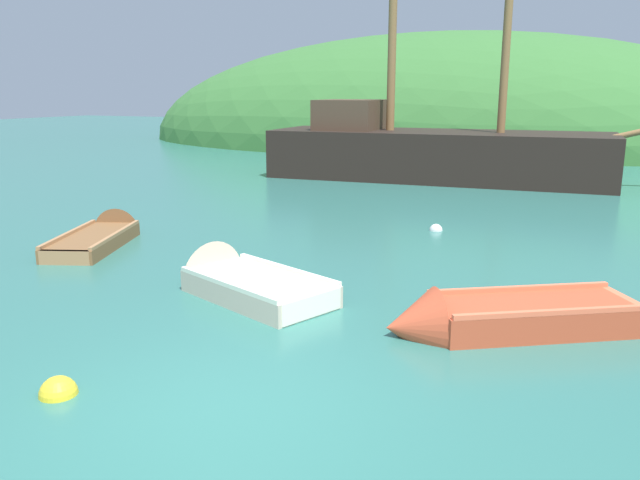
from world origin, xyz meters
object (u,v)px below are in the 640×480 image
(rowboat_far, at_px, (104,238))
(rowboat_center, at_px, (498,321))
(buoy_yellow, at_px, (59,395))
(buoy_white, at_px, (436,230))
(rowboat_outer_right, at_px, (237,284))
(sailing_ship, at_px, (433,160))

(rowboat_far, relative_size, rowboat_center, 1.00)
(rowboat_center, height_order, buoy_yellow, rowboat_center)
(rowboat_center, relative_size, buoy_white, 11.32)
(buoy_white, bearing_deg, rowboat_far, -146.96)
(rowboat_outer_right, height_order, rowboat_center, rowboat_outer_right)
(rowboat_outer_right, distance_m, rowboat_center, 4.14)
(rowboat_outer_right, relative_size, rowboat_far, 0.95)
(sailing_ship, height_order, buoy_white, sailing_ship)
(sailing_ship, distance_m, rowboat_outer_right, 14.54)
(sailing_ship, xyz_separation_m, buoy_white, (2.35, -8.67, -0.69))
(rowboat_outer_right, xyz_separation_m, buoy_white, (1.79, 5.85, -0.12))
(sailing_ship, bearing_deg, rowboat_center, -75.87)
(sailing_ship, distance_m, buoy_white, 9.01)
(rowboat_outer_right, height_order, buoy_white, rowboat_outer_right)
(rowboat_far, height_order, buoy_yellow, rowboat_far)
(rowboat_center, bearing_deg, buoy_yellow, 11.06)
(rowboat_center, relative_size, buoy_yellow, 8.52)
(rowboat_far, xyz_separation_m, buoy_white, (6.24, 4.06, -0.08))
(sailing_ship, xyz_separation_m, rowboat_far, (-3.89, -12.73, -0.61))
(rowboat_far, bearing_deg, buoy_white, -78.05)
(sailing_ship, xyz_separation_m, rowboat_center, (4.70, -14.58, -0.54))
(sailing_ship, relative_size, buoy_yellow, 36.45)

